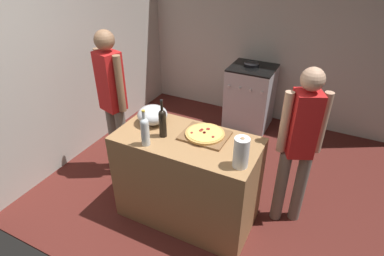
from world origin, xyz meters
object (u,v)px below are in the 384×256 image
object	(u,v)px
pizza	(205,133)
mixing_bowl	(152,115)
wine_bottle_green	(163,122)
paper_towel_roll	(241,153)
person_in_red	(300,142)
stove	(250,97)
wine_bottle_dark	(145,130)
person_in_stripes	(112,97)

from	to	relation	value
pizza	mixing_bowl	size ratio (longest dim) A/B	1.23
pizza	wine_bottle_green	world-z (taller)	wine_bottle_green
paper_towel_roll	person_in_red	distance (m)	0.67
mixing_bowl	stove	xyz separation A→B (m)	(0.38, 1.91, -0.55)
wine_bottle_dark	person_in_stripes	xyz separation A→B (m)	(-0.77, 0.53, -0.09)
pizza	wine_bottle_green	bearing A→B (deg)	-155.03
paper_towel_roll	stove	xyz separation A→B (m)	(-0.56, 2.16, -0.59)
person_in_stripes	person_in_red	size ratio (longest dim) A/B	1.06
mixing_bowl	wine_bottle_dark	xyz separation A→B (m)	(0.14, -0.33, 0.05)
mixing_bowl	person_in_red	world-z (taller)	person_in_red
pizza	person_in_red	size ratio (longest dim) A/B	0.22
mixing_bowl	stove	distance (m)	2.02
mixing_bowl	wine_bottle_green	distance (m)	0.26
person_in_red	wine_bottle_dark	bearing A→B (deg)	-150.93
mixing_bowl	wine_bottle_dark	distance (m)	0.36
person_in_red	paper_towel_roll	bearing A→B (deg)	-121.49
stove	person_in_stripes	size ratio (longest dim) A/B	0.56
pizza	mixing_bowl	bearing A→B (deg)	-179.66
wine_bottle_dark	person_in_red	world-z (taller)	person_in_red
paper_towel_roll	wine_bottle_dark	size ratio (longest dim) A/B	0.78
person_in_stripes	person_in_red	xyz separation A→B (m)	(1.91, 0.11, -0.07)
person_in_red	wine_bottle_green	bearing A→B (deg)	-157.06
person_in_red	mixing_bowl	bearing A→B (deg)	-166.51
pizza	wine_bottle_green	xyz separation A→B (m)	(-0.33, -0.15, 0.11)
paper_towel_roll	wine_bottle_green	xyz separation A→B (m)	(-0.74, 0.10, 0.02)
wine_bottle_green	person_in_red	size ratio (longest dim) A/B	0.22
pizza	person_in_stripes	world-z (taller)	person_in_stripes
person_in_red	pizza	bearing A→B (deg)	-157.96
mixing_bowl	person_in_stripes	world-z (taller)	person_in_stripes
wine_bottle_green	person_in_stripes	size ratio (longest dim) A/B	0.21
person_in_stripes	person_in_red	distance (m)	1.92
stove	person_in_stripes	world-z (taller)	person_in_stripes
person_in_stripes	pizza	bearing A→B (deg)	-9.55
wine_bottle_dark	person_in_red	bearing A→B (deg)	29.07
mixing_bowl	paper_towel_roll	xyz separation A→B (m)	(0.94, -0.25, 0.04)
paper_towel_roll	stove	size ratio (longest dim) A/B	0.27
wine_bottle_dark	wine_bottle_green	bearing A→B (deg)	71.06
wine_bottle_dark	person_in_red	xyz separation A→B (m)	(1.14, 0.64, -0.15)
wine_bottle_green	stove	distance (m)	2.15
pizza	paper_towel_roll	xyz separation A→B (m)	(0.41, -0.26, 0.09)
wine_bottle_green	wine_bottle_dark	world-z (taller)	wine_bottle_green
mixing_bowl	wine_bottle_green	size ratio (longest dim) A/B	0.80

